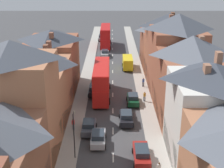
{
  "coord_description": "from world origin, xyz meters",
  "views": [
    {
      "loc": [
        -0.13,
        -17.62,
        20.26
      ],
      "look_at": [
        -0.3,
        28.72,
        2.42
      ],
      "focal_mm": 50.0,
      "sensor_mm": 36.0,
      "label": 1
    }
  ],
  "objects_px": {
    "car_near_blue": "(127,117)",
    "car_far_grey": "(134,99)",
    "car_mid_black": "(106,53)",
    "delivery_van": "(129,62)",
    "pedestrian_far_left": "(144,82)",
    "car_parked_right_a": "(142,154)",
    "street_lamp": "(75,132)",
    "car_parked_left_b": "(90,126)",
    "car_near_silver": "(99,138)",
    "pedestrian_mid_right": "(146,96)",
    "pedestrian_mid_left": "(74,124)",
    "double_decker_bus_lead": "(107,36)",
    "car_parked_left_a": "(95,90)",
    "pedestrian_near_right": "(160,168)",
    "car_mid_white": "(103,37)",
    "double_decker_bus_mid_street": "(103,80)"
  },
  "relations": [
    {
      "from": "car_near_blue",
      "to": "car_far_grey",
      "type": "height_order",
      "value": "car_far_grey"
    },
    {
      "from": "car_mid_black",
      "to": "delivery_van",
      "type": "bearing_deg",
      "value": -61.69
    },
    {
      "from": "car_near_blue",
      "to": "pedestrian_far_left",
      "type": "xyz_separation_m",
      "value": [
        3.56,
        13.15,
        0.2
      ]
    },
    {
      "from": "pedestrian_far_left",
      "to": "car_parked_right_a",
      "type": "bearing_deg",
      "value": -95.87
    },
    {
      "from": "car_near_blue",
      "to": "street_lamp",
      "type": "bearing_deg",
      "value": -126.1
    },
    {
      "from": "car_parked_left_b",
      "to": "car_near_silver",
      "type": "bearing_deg",
      "value": -64.38
    },
    {
      "from": "car_near_silver",
      "to": "pedestrian_mid_right",
      "type": "height_order",
      "value": "pedestrian_mid_right"
    },
    {
      "from": "car_near_blue",
      "to": "delivery_van",
      "type": "relative_size",
      "value": 0.82
    },
    {
      "from": "car_parked_right_a",
      "to": "delivery_van",
      "type": "height_order",
      "value": "delivery_van"
    },
    {
      "from": "delivery_van",
      "to": "pedestrian_mid_left",
      "type": "height_order",
      "value": "delivery_van"
    },
    {
      "from": "double_decker_bus_lead",
      "to": "pedestrian_mid_left",
      "type": "height_order",
      "value": "double_decker_bus_lead"
    },
    {
      "from": "pedestrian_far_left",
      "to": "street_lamp",
      "type": "relative_size",
      "value": 0.29
    },
    {
      "from": "double_decker_bus_lead",
      "to": "car_parked_right_a",
      "type": "height_order",
      "value": "double_decker_bus_lead"
    },
    {
      "from": "car_parked_left_a",
      "to": "street_lamp",
      "type": "xyz_separation_m",
      "value": [
        -1.15,
        -18.19,
        2.4
      ]
    },
    {
      "from": "pedestrian_near_right",
      "to": "double_decker_bus_lead",
      "type": "bearing_deg",
      "value": 96.78
    },
    {
      "from": "car_parked_left_a",
      "to": "car_parked_right_a",
      "type": "xyz_separation_m",
      "value": [
        6.2,
        -18.7,
        0.01
      ]
    },
    {
      "from": "car_far_grey",
      "to": "street_lamp",
      "type": "bearing_deg",
      "value": -117.0
    },
    {
      "from": "car_near_blue",
      "to": "car_parked_left_a",
      "type": "bearing_deg",
      "value": 116.34
    },
    {
      "from": "car_far_grey",
      "to": "pedestrian_mid_right",
      "type": "bearing_deg",
      "value": 21.34
    },
    {
      "from": "pedestrian_mid_left",
      "to": "car_parked_left_b",
      "type": "bearing_deg",
      "value": -9.28
    },
    {
      "from": "car_near_silver",
      "to": "car_mid_white",
      "type": "bearing_deg",
      "value": 91.36
    },
    {
      "from": "double_decker_bus_lead",
      "to": "car_parked_right_a",
      "type": "bearing_deg",
      "value": -84.51
    },
    {
      "from": "car_near_silver",
      "to": "car_near_blue",
      "type": "bearing_deg",
      "value": 55.81
    },
    {
      "from": "double_decker_bus_lead",
      "to": "car_near_silver",
      "type": "xyz_separation_m",
      "value": [
        0.01,
        -47.53,
        -2.0
      ]
    },
    {
      "from": "car_mid_black",
      "to": "car_near_blue",
      "type": "bearing_deg",
      "value": -83.74
    },
    {
      "from": "double_decker_bus_lead",
      "to": "pedestrian_near_right",
      "type": "xyz_separation_m",
      "value": [
        6.4,
        -53.88,
        -1.78
      ]
    },
    {
      "from": "pedestrian_near_right",
      "to": "car_parked_left_b",
      "type": "bearing_deg",
      "value": 130.37
    },
    {
      "from": "car_parked_left_b",
      "to": "street_lamp",
      "type": "xyz_separation_m",
      "value": [
        -1.15,
        -5.71,
        2.41
      ]
    },
    {
      "from": "car_parked_left_b",
      "to": "car_near_blue",
      "type": "bearing_deg",
      "value": 27.84
    },
    {
      "from": "car_near_blue",
      "to": "pedestrian_near_right",
      "type": "bearing_deg",
      "value": -76.5
    },
    {
      "from": "street_lamp",
      "to": "car_near_silver",
      "type": "bearing_deg",
      "value": 50.75
    },
    {
      "from": "street_lamp",
      "to": "double_decker_bus_mid_street",
      "type": "bearing_deg",
      "value": 81.98
    },
    {
      "from": "car_parked_right_a",
      "to": "car_near_silver",
      "type": "bearing_deg",
      "value": 144.43
    },
    {
      "from": "pedestrian_mid_right",
      "to": "double_decker_bus_lead",
      "type": "bearing_deg",
      "value": 100.83
    },
    {
      "from": "car_mid_white",
      "to": "car_near_blue",
      "type": "bearing_deg",
      "value": -84.36
    },
    {
      "from": "double_decker_bus_mid_street",
      "to": "car_parked_right_a",
      "type": "relative_size",
      "value": 2.41
    },
    {
      "from": "delivery_van",
      "to": "pedestrian_mid_right",
      "type": "height_order",
      "value": "delivery_van"
    },
    {
      "from": "car_parked_right_a",
      "to": "car_near_blue",
      "type": "bearing_deg",
      "value": 98.4
    },
    {
      "from": "double_decker_bus_mid_street",
      "to": "car_parked_right_a",
      "type": "bearing_deg",
      "value": -74.61
    },
    {
      "from": "double_decker_bus_mid_street",
      "to": "pedestrian_mid_left",
      "type": "height_order",
      "value": "double_decker_bus_mid_street"
    },
    {
      "from": "double_decker_bus_lead",
      "to": "pedestrian_mid_right",
      "type": "relative_size",
      "value": 6.71
    },
    {
      "from": "double_decker_bus_lead",
      "to": "double_decker_bus_mid_street",
      "type": "distance_m",
      "value": 33.2
    },
    {
      "from": "double_decker_bus_mid_street",
      "to": "car_far_grey",
      "type": "xyz_separation_m",
      "value": [
        4.91,
        -2.91,
        -1.98
      ]
    },
    {
      "from": "double_decker_bus_mid_street",
      "to": "pedestrian_far_left",
      "type": "relative_size",
      "value": 6.71
    },
    {
      "from": "car_near_blue",
      "to": "pedestrian_mid_right",
      "type": "bearing_deg",
      "value": 65.25
    },
    {
      "from": "car_near_blue",
      "to": "car_parked_left_b",
      "type": "relative_size",
      "value": 1.1
    },
    {
      "from": "car_near_silver",
      "to": "double_decker_bus_mid_street",
      "type": "bearing_deg",
      "value": 90.04
    },
    {
      "from": "car_parked_left_a",
      "to": "car_mid_white",
      "type": "bearing_deg",
      "value": 90.0
    },
    {
      "from": "car_mid_white",
      "to": "car_mid_black",
      "type": "bearing_deg",
      "value": -85.57
    },
    {
      "from": "street_lamp",
      "to": "pedestrian_far_left",
      "type": "bearing_deg",
      "value": 65.87
    }
  ]
}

